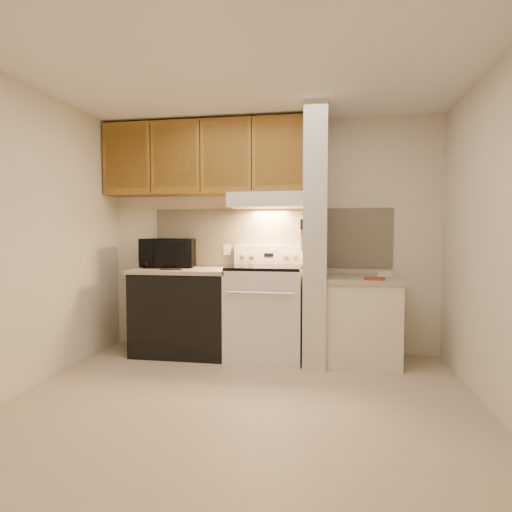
# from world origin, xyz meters

# --- Properties ---
(floor) EXTENTS (3.60, 3.60, 0.00)m
(floor) POSITION_xyz_m (0.00, 0.00, 0.00)
(floor) COLOR #C0AB91
(floor) RESTS_ON ground
(ceiling) EXTENTS (3.60, 3.60, 0.00)m
(ceiling) POSITION_xyz_m (0.00, 0.00, 2.50)
(ceiling) COLOR white
(ceiling) RESTS_ON wall_back
(wall_back) EXTENTS (3.60, 2.50, 0.02)m
(wall_back) POSITION_xyz_m (0.00, 1.50, 1.25)
(wall_back) COLOR beige
(wall_back) RESTS_ON floor
(wall_left) EXTENTS (0.02, 3.00, 2.50)m
(wall_left) POSITION_xyz_m (-1.80, 0.00, 1.25)
(wall_left) COLOR beige
(wall_left) RESTS_ON floor
(wall_right) EXTENTS (0.02, 3.00, 2.50)m
(wall_right) POSITION_xyz_m (1.80, 0.00, 1.25)
(wall_right) COLOR beige
(wall_right) RESTS_ON floor
(backsplash) EXTENTS (2.60, 0.02, 0.63)m
(backsplash) POSITION_xyz_m (0.00, 1.49, 1.24)
(backsplash) COLOR beige
(backsplash) RESTS_ON wall_back
(range_body) EXTENTS (0.76, 0.65, 0.92)m
(range_body) POSITION_xyz_m (0.00, 1.16, 0.46)
(range_body) COLOR silver
(range_body) RESTS_ON floor
(oven_window) EXTENTS (0.50, 0.01, 0.30)m
(oven_window) POSITION_xyz_m (0.00, 0.84, 0.50)
(oven_window) COLOR black
(oven_window) RESTS_ON range_body
(oven_handle) EXTENTS (0.65, 0.02, 0.02)m
(oven_handle) POSITION_xyz_m (0.00, 0.80, 0.72)
(oven_handle) COLOR silver
(oven_handle) RESTS_ON range_body
(cooktop) EXTENTS (0.74, 0.64, 0.03)m
(cooktop) POSITION_xyz_m (0.00, 1.16, 0.94)
(cooktop) COLOR black
(cooktop) RESTS_ON range_body
(range_backguard) EXTENTS (0.76, 0.08, 0.20)m
(range_backguard) POSITION_xyz_m (0.00, 1.44, 1.05)
(range_backguard) COLOR silver
(range_backguard) RESTS_ON range_body
(range_display) EXTENTS (0.10, 0.01, 0.04)m
(range_display) POSITION_xyz_m (0.00, 1.40, 1.05)
(range_display) COLOR black
(range_display) RESTS_ON range_backguard
(range_knob_left_outer) EXTENTS (0.05, 0.02, 0.05)m
(range_knob_left_outer) POSITION_xyz_m (-0.28, 1.40, 1.05)
(range_knob_left_outer) COLOR silver
(range_knob_left_outer) RESTS_ON range_backguard
(range_knob_left_inner) EXTENTS (0.05, 0.02, 0.05)m
(range_knob_left_inner) POSITION_xyz_m (-0.18, 1.40, 1.05)
(range_knob_left_inner) COLOR silver
(range_knob_left_inner) RESTS_ON range_backguard
(range_knob_right_inner) EXTENTS (0.05, 0.02, 0.05)m
(range_knob_right_inner) POSITION_xyz_m (0.18, 1.40, 1.05)
(range_knob_right_inner) COLOR silver
(range_knob_right_inner) RESTS_ON range_backguard
(range_knob_right_outer) EXTENTS (0.05, 0.02, 0.05)m
(range_knob_right_outer) POSITION_xyz_m (0.28, 1.40, 1.05)
(range_knob_right_outer) COLOR silver
(range_knob_right_outer) RESTS_ON range_backguard
(dishwasher_front) EXTENTS (1.00, 0.63, 0.87)m
(dishwasher_front) POSITION_xyz_m (-0.88, 1.17, 0.43)
(dishwasher_front) COLOR black
(dishwasher_front) RESTS_ON floor
(left_countertop) EXTENTS (1.04, 0.67, 0.04)m
(left_countertop) POSITION_xyz_m (-0.88, 1.17, 0.89)
(left_countertop) COLOR tan
(left_countertop) RESTS_ON dishwasher_front
(spoon_rest) EXTENTS (0.22, 0.11, 0.01)m
(spoon_rest) POSITION_xyz_m (-0.94, 0.97, 0.92)
(spoon_rest) COLOR black
(spoon_rest) RESTS_ON left_countertop
(teal_jar) EXTENTS (0.09, 0.09, 0.09)m
(teal_jar) POSITION_xyz_m (-1.23, 1.39, 0.96)
(teal_jar) COLOR #316D6D
(teal_jar) RESTS_ON left_countertop
(outlet) EXTENTS (0.08, 0.01, 0.12)m
(outlet) POSITION_xyz_m (-0.48, 1.48, 1.10)
(outlet) COLOR beige
(outlet) RESTS_ON backsplash
(microwave) EXTENTS (0.63, 0.48, 0.31)m
(microwave) POSITION_xyz_m (-1.10, 1.31, 1.07)
(microwave) COLOR black
(microwave) RESTS_ON left_countertop
(partition_pillar) EXTENTS (0.22, 0.70, 2.50)m
(partition_pillar) POSITION_xyz_m (0.51, 1.15, 1.25)
(partition_pillar) COLOR beige
(partition_pillar) RESTS_ON floor
(pillar_trim) EXTENTS (0.01, 0.70, 0.04)m
(pillar_trim) POSITION_xyz_m (0.39, 1.15, 1.30)
(pillar_trim) COLOR olive
(pillar_trim) RESTS_ON partition_pillar
(knife_strip) EXTENTS (0.02, 0.42, 0.04)m
(knife_strip) POSITION_xyz_m (0.39, 1.10, 1.32)
(knife_strip) COLOR black
(knife_strip) RESTS_ON partition_pillar
(knife_blade_a) EXTENTS (0.01, 0.03, 0.16)m
(knife_blade_a) POSITION_xyz_m (0.38, 0.94, 1.22)
(knife_blade_a) COLOR silver
(knife_blade_a) RESTS_ON knife_strip
(knife_handle_a) EXTENTS (0.02, 0.02, 0.10)m
(knife_handle_a) POSITION_xyz_m (0.38, 0.95, 1.37)
(knife_handle_a) COLOR black
(knife_handle_a) RESTS_ON knife_strip
(knife_blade_b) EXTENTS (0.01, 0.04, 0.18)m
(knife_blade_b) POSITION_xyz_m (0.38, 1.02, 1.21)
(knife_blade_b) COLOR silver
(knife_blade_b) RESTS_ON knife_strip
(knife_handle_b) EXTENTS (0.02, 0.02, 0.10)m
(knife_handle_b) POSITION_xyz_m (0.38, 1.03, 1.37)
(knife_handle_b) COLOR black
(knife_handle_b) RESTS_ON knife_strip
(knife_blade_c) EXTENTS (0.01, 0.04, 0.20)m
(knife_blade_c) POSITION_xyz_m (0.38, 1.10, 1.20)
(knife_blade_c) COLOR silver
(knife_blade_c) RESTS_ON knife_strip
(knife_handle_c) EXTENTS (0.02, 0.02, 0.10)m
(knife_handle_c) POSITION_xyz_m (0.38, 1.11, 1.37)
(knife_handle_c) COLOR black
(knife_handle_c) RESTS_ON knife_strip
(knife_blade_d) EXTENTS (0.01, 0.04, 0.16)m
(knife_blade_d) POSITION_xyz_m (0.38, 1.19, 1.22)
(knife_blade_d) COLOR silver
(knife_blade_d) RESTS_ON knife_strip
(knife_handle_d) EXTENTS (0.02, 0.02, 0.10)m
(knife_handle_d) POSITION_xyz_m (0.38, 1.18, 1.37)
(knife_handle_d) COLOR black
(knife_handle_d) RESTS_ON knife_strip
(knife_blade_e) EXTENTS (0.01, 0.04, 0.18)m
(knife_blade_e) POSITION_xyz_m (0.38, 1.27, 1.21)
(knife_blade_e) COLOR silver
(knife_blade_e) RESTS_ON knife_strip
(knife_handle_e) EXTENTS (0.02, 0.02, 0.10)m
(knife_handle_e) POSITION_xyz_m (0.38, 1.26, 1.37)
(knife_handle_e) COLOR black
(knife_handle_e) RESTS_ON knife_strip
(oven_mitt) EXTENTS (0.03, 0.10, 0.23)m
(oven_mitt) POSITION_xyz_m (0.38, 1.32, 1.22)
(oven_mitt) COLOR slate
(oven_mitt) RESTS_ON partition_pillar
(right_cab_base) EXTENTS (0.70, 0.60, 0.81)m
(right_cab_base) POSITION_xyz_m (0.97, 1.15, 0.40)
(right_cab_base) COLOR beige
(right_cab_base) RESTS_ON floor
(right_countertop) EXTENTS (0.74, 0.64, 0.04)m
(right_countertop) POSITION_xyz_m (0.97, 1.15, 0.83)
(right_countertop) COLOR tan
(right_countertop) RESTS_ON right_cab_base
(red_folder) EXTENTS (0.23, 0.29, 0.01)m
(red_folder) POSITION_xyz_m (1.07, 1.00, 0.85)
(red_folder) COLOR maroon
(red_folder) RESTS_ON right_countertop
(white_box) EXTENTS (0.16, 0.13, 0.04)m
(white_box) POSITION_xyz_m (1.19, 1.33, 0.87)
(white_box) COLOR white
(white_box) RESTS_ON right_countertop
(range_hood) EXTENTS (0.78, 0.44, 0.15)m
(range_hood) POSITION_xyz_m (0.00, 1.28, 1.62)
(range_hood) COLOR beige
(range_hood) RESTS_ON upper_cabinets
(hood_lip) EXTENTS (0.78, 0.04, 0.06)m
(hood_lip) POSITION_xyz_m (0.00, 1.07, 1.58)
(hood_lip) COLOR beige
(hood_lip) RESTS_ON range_hood
(upper_cabinets) EXTENTS (2.18, 0.33, 0.77)m
(upper_cabinets) POSITION_xyz_m (-0.69, 1.32, 2.08)
(upper_cabinets) COLOR olive
(upper_cabinets) RESTS_ON wall_back
(cab_door_a) EXTENTS (0.46, 0.01, 0.63)m
(cab_door_a) POSITION_xyz_m (-1.51, 1.17, 2.08)
(cab_door_a) COLOR olive
(cab_door_a) RESTS_ON upper_cabinets
(cab_gap_a) EXTENTS (0.01, 0.01, 0.73)m
(cab_gap_a) POSITION_xyz_m (-1.23, 1.16, 2.08)
(cab_gap_a) COLOR black
(cab_gap_a) RESTS_ON upper_cabinets
(cab_door_b) EXTENTS (0.46, 0.01, 0.63)m
(cab_door_b) POSITION_xyz_m (-0.96, 1.17, 2.08)
(cab_door_b) COLOR olive
(cab_door_b) RESTS_ON upper_cabinets
(cab_gap_b) EXTENTS (0.01, 0.01, 0.73)m
(cab_gap_b) POSITION_xyz_m (-0.69, 1.16, 2.08)
(cab_gap_b) COLOR black
(cab_gap_b) RESTS_ON upper_cabinets
(cab_door_c) EXTENTS (0.46, 0.01, 0.63)m
(cab_door_c) POSITION_xyz_m (-0.42, 1.17, 2.08)
(cab_door_c) COLOR olive
(cab_door_c) RESTS_ON upper_cabinets
(cab_gap_c) EXTENTS (0.01, 0.01, 0.73)m
(cab_gap_c) POSITION_xyz_m (-0.14, 1.16, 2.08)
(cab_gap_c) COLOR black
(cab_gap_c) RESTS_ON upper_cabinets
(cab_door_d) EXTENTS (0.46, 0.01, 0.63)m
(cab_door_d) POSITION_xyz_m (0.13, 1.17, 2.08)
(cab_door_d) COLOR olive
(cab_door_d) RESTS_ON upper_cabinets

